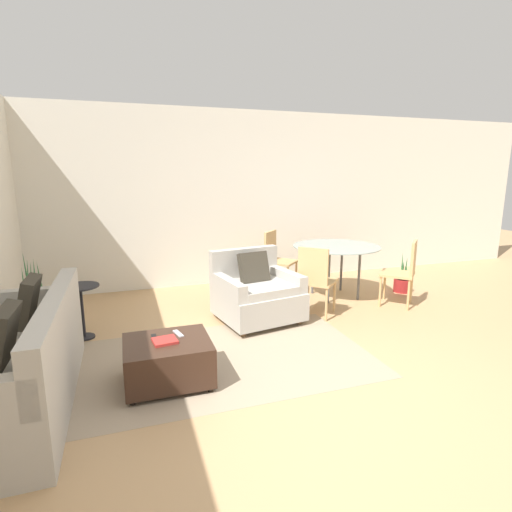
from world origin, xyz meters
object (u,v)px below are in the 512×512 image
object	(u,v)px
dining_chair_far_left	(276,256)
ottoman	(168,360)
tv_remote_primary	(154,337)
couch	(17,370)
side_table	(81,302)
dining_chair_near_right	(404,269)
armchair	(256,293)
book_stack	(165,341)
tv_remote_secondary	(178,333)
dining_chair_near_left	(315,277)
dining_table	(336,251)
potted_plant_small	(403,282)
potted_plant	(36,321)

from	to	relation	value
dining_chair_far_left	ottoman	bearing A→B (deg)	-128.87
ottoman	dining_chair_far_left	size ratio (longest dim) A/B	0.80
tv_remote_primary	couch	bearing A→B (deg)	-174.63
side_table	dining_chair_near_right	distance (m)	4.04
tv_remote_primary	side_table	world-z (taller)	side_table
armchair	book_stack	distance (m)	1.72
tv_remote_secondary	ottoman	bearing A→B (deg)	-131.81
tv_remote_primary	dining_chair_near_left	world-z (taller)	dining_chair_near_left
book_stack	dining_table	bearing A→B (deg)	33.65
dining_chair_near_left	dining_chair_near_right	size ratio (longest dim) A/B	1.00
couch	tv_remote_secondary	world-z (taller)	couch
dining_chair_near_left	potted_plant_small	xyz separation A→B (m)	(1.76, 0.54, -0.36)
couch	potted_plant_small	distance (m)	5.09
book_stack	dining_chair_far_left	size ratio (longest dim) A/B	0.24
tv_remote_secondary	side_table	bearing A→B (deg)	127.80
armchair	dining_chair_near_right	world-z (taller)	dining_chair_near_right
dining_chair_near_right	dining_table	bearing A→B (deg)	135.00
tv_remote_primary	tv_remote_secondary	bearing A→B (deg)	6.10
dining_chair_near_right	dining_chair_far_left	xyz separation A→B (m)	(-1.33, 1.33, 0.00)
book_stack	dining_chair_near_left	size ratio (longest dim) A/B	0.24
dining_chair_near_left	dining_chair_far_left	bearing A→B (deg)	90.00
dining_chair_far_left	dining_chair_near_right	bearing A→B (deg)	-45.00
ottoman	dining_chair_near_left	bearing A→B (deg)	28.86
tv_remote_primary	dining_chair_near_left	size ratio (longest dim) A/B	0.16
ottoman	tv_remote_secondary	world-z (taller)	tv_remote_secondary
potted_plant	armchair	bearing A→B (deg)	-3.79
potted_plant	potted_plant_small	world-z (taller)	potted_plant
tv_remote_secondary	side_table	distance (m)	1.44
couch	tv_remote_secondary	distance (m)	1.26
tv_remote_secondary	dining_table	world-z (taller)	dining_table
couch	ottoman	bearing A→B (deg)	-0.27
ottoman	dining_table	world-z (taller)	dining_table
book_stack	potted_plant	xyz separation A→B (m)	(-1.23, 1.37, -0.18)
armchair	dining_chair_far_left	xyz separation A→B (m)	(0.73, 1.20, 0.18)
side_table	dining_table	world-z (taller)	dining_table
tv_remote_primary	tv_remote_secondary	xyz separation A→B (m)	(0.21, 0.02, 0.00)
potted_plant	side_table	bearing A→B (deg)	-11.41
side_table	dining_chair_near_left	size ratio (longest dim) A/B	0.66
side_table	potted_plant_small	xyz separation A→B (m)	(4.46, 0.34, -0.26)
ottoman	dining_chair_near_right	size ratio (longest dim) A/B	0.80
armchair	dining_chair_far_left	distance (m)	1.41
tv_remote_primary	armchair	bearing A→B (deg)	40.07
ottoman	tv_remote_secondary	xyz separation A→B (m)	(0.11, 0.13, 0.18)
side_table	dining_chair_far_left	world-z (taller)	dining_chair_far_left
armchair	tv_remote_primary	xyz separation A→B (m)	(-1.30, -1.10, 0.05)
dining_table	side_table	bearing A→B (deg)	-172.15
side_table	dining_chair_near_left	bearing A→B (deg)	-4.25
side_table	dining_table	distance (m)	3.41
ottoman	potted_plant_small	xyz separation A→B (m)	(3.69, 1.60, -0.06)
tv_remote_secondary	dining_table	xyz separation A→B (m)	(2.48, 1.60, 0.30)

